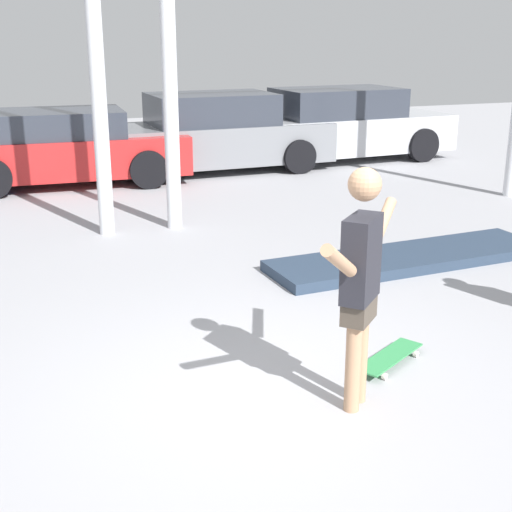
# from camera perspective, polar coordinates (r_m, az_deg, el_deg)

# --- Properties ---
(ground_plane) EXTENTS (36.00, 36.00, 0.00)m
(ground_plane) POSITION_cam_1_polar(r_m,az_deg,el_deg) (5.42, 1.93, -11.36)
(ground_plane) COLOR #9E9EA3
(skateboarder) EXTENTS (1.11, 1.06, 1.76)m
(skateboarder) POSITION_cam_1_polar(r_m,az_deg,el_deg) (4.98, 8.36, -1.60)
(skateboarder) COLOR tan
(skateboarder) RESTS_ON ground_plane
(skateboard) EXTENTS (0.77, 0.57, 0.08)m
(skateboard) POSITION_cam_1_polar(r_m,az_deg,el_deg) (6.01, 10.61, -7.96)
(skateboard) COLOR #338C4C
(skateboard) RESTS_ON ground_plane
(manual_pad) EXTENTS (3.50, 1.10, 0.12)m
(manual_pad) POSITION_cam_1_polar(r_m,az_deg,el_deg) (8.59, 12.16, -0.15)
(manual_pad) COLOR #28384C
(manual_pad) RESTS_ON ground_plane
(parked_car_red) EXTENTS (4.20, 1.99, 1.30)m
(parked_car_red) POSITION_cam_1_polar(r_m,az_deg,el_deg) (13.12, -15.01, 8.34)
(parked_car_red) COLOR red
(parked_car_red) RESTS_ON ground_plane
(parked_car_grey) EXTENTS (4.22, 1.92, 1.48)m
(parked_car_grey) POSITION_cam_1_polar(r_m,az_deg,el_deg) (13.93, -3.07, 9.71)
(parked_car_grey) COLOR slate
(parked_car_grey) RESTS_ON ground_plane
(parked_car_silver) EXTENTS (4.62, 2.03, 1.49)m
(parked_car_silver) POSITION_cam_1_polar(r_m,az_deg,el_deg) (15.18, 6.92, 10.30)
(parked_car_silver) COLOR #B7BABF
(parked_car_silver) RESTS_ON ground_plane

